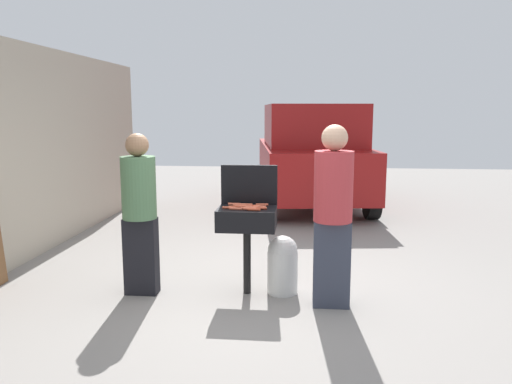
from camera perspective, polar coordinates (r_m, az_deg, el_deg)
name	(u,v)px	position (r m, az deg, el deg)	size (l,w,h in m)	color
ground_plane	(258,295)	(5.37, 0.23, -11.56)	(24.00, 24.00, 0.00)	gray
house_wall_side	(16,153)	(7.02, -25.52, 4.01)	(0.24, 8.00, 2.75)	#B2A893
bbq_grill	(247,221)	(5.20, -1.03, -3.36)	(0.60, 0.44, 0.91)	black
grill_lid_open	(249,185)	(5.35, -0.77, 0.84)	(0.60, 0.05, 0.42)	black
hot_dog_0	(260,207)	(5.17, 0.43, -1.69)	(0.03, 0.03, 0.13)	#C6593D
hot_dog_1	(260,208)	(5.09, 0.50, -1.86)	(0.03, 0.03, 0.13)	#AD4228
hot_dog_2	(255,206)	(5.21, -0.13, -1.59)	(0.03, 0.03, 0.13)	#AD4228
hot_dog_3	(254,210)	(5.02, -0.24, -2.00)	(0.03, 0.03, 0.13)	#AD4228
hot_dog_4	(239,205)	(5.25, -1.93, -1.52)	(0.03, 0.03, 0.13)	#B74C33
hot_dog_5	(246,205)	(5.29, -1.12, -1.44)	(0.03, 0.03, 0.13)	#C6593D
hot_dog_6	(250,209)	(5.06, -0.73, -1.92)	(0.03, 0.03, 0.13)	#B74C33
hot_dog_7	(252,208)	(5.13, -0.48, -1.77)	(0.03, 0.03, 0.13)	#C6593D
hot_dog_8	(241,206)	(5.21, -1.72, -1.59)	(0.03, 0.03, 0.13)	#B74C33
hot_dog_9	(246,207)	(5.18, -1.17, -1.66)	(0.03, 0.03, 0.13)	#B74C33
hot_dog_10	(229,208)	(5.13, -3.11, -1.79)	(0.03, 0.03, 0.13)	#B74C33
hot_dog_11	(236,209)	(5.07, -2.32, -1.90)	(0.03, 0.03, 0.13)	#C6593D
hot_dog_12	(235,207)	(5.17, -2.39, -1.70)	(0.03, 0.03, 0.13)	#AD4228
hot_dog_13	(262,205)	(5.28, 0.69, -1.45)	(0.03, 0.03, 0.13)	#B74C33
hot_dog_14	(248,208)	(5.09, -0.95, -1.85)	(0.03, 0.03, 0.13)	#C6593D
hot_dog_15	(234,204)	(5.32, -2.48, -1.37)	(0.03, 0.03, 0.13)	#C6593D
propane_tank	(283,263)	(5.33, 3.03, -8.07)	(0.32, 0.32, 0.62)	silver
person_left	(139,208)	(5.31, -13.06, -1.80)	(0.35, 0.35, 1.68)	black
person_right	(333,210)	(4.88, 8.71, -2.00)	(0.37, 0.37, 1.78)	#333847
parked_minivan	(310,154)	(10.29, 6.18, 4.28)	(2.48, 4.60, 2.02)	maroon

